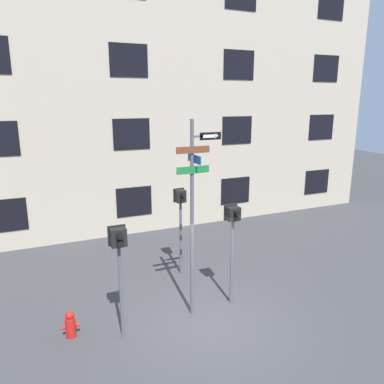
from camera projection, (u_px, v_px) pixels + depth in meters
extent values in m
plane|color=#38383A|center=(212.00, 324.00, 9.37)|extent=(60.00, 60.00, 0.00)
cube|color=tan|center=(127.00, 61.00, 14.39)|extent=(24.00, 0.60, 13.84)
cube|color=black|center=(5.00, 216.00, 13.56)|extent=(1.48, 0.03, 1.22)
cube|color=black|center=(134.00, 202.00, 15.43)|extent=(1.48, 0.03, 1.22)
cube|color=black|center=(235.00, 191.00, 17.30)|extent=(1.48, 0.03, 1.22)
cube|color=black|center=(317.00, 182.00, 19.17)|extent=(1.48, 0.03, 1.22)
cube|color=black|center=(132.00, 134.00, 14.77)|extent=(1.48, 0.03, 1.22)
cube|color=black|center=(237.00, 130.00, 16.64)|extent=(1.48, 0.03, 1.22)
cube|color=black|center=(321.00, 127.00, 18.50)|extent=(1.48, 0.03, 1.22)
cube|color=black|center=(129.00, 60.00, 14.10)|extent=(1.48, 0.03, 1.22)
cube|color=black|center=(239.00, 65.00, 15.97)|extent=(1.48, 0.03, 1.22)
cube|color=black|center=(326.00, 68.00, 17.84)|extent=(1.48, 0.03, 1.22)
cube|color=black|center=(331.00, 5.00, 17.17)|extent=(1.48, 0.03, 1.22)
cylinder|color=#4C4C51|center=(192.00, 222.00, 9.25)|extent=(0.09, 0.09, 5.04)
cube|color=#4C4C51|center=(201.00, 136.00, 8.84)|extent=(0.47, 0.05, 0.05)
cube|color=brown|center=(193.00, 150.00, 8.76)|extent=(0.85, 0.02, 0.16)
cube|color=#14478C|center=(194.00, 159.00, 8.89)|extent=(0.02, 0.73, 0.19)
cube|color=#196B2D|center=(193.00, 170.00, 8.88)|extent=(0.84, 0.02, 0.18)
cube|color=black|center=(210.00, 136.00, 8.91)|extent=(0.56, 0.02, 0.18)
cube|color=white|center=(209.00, 136.00, 8.89)|extent=(0.32, 0.01, 0.07)
cone|color=white|center=(217.00, 136.00, 8.97)|extent=(0.10, 0.14, 0.14)
cylinder|color=#4C4C51|center=(121.00, 292.00, 8.64)|extent=(0.08, 0.08, 2.30)
cube|color=black|center=(118.00, 237.00, 8.31)|extent=(0.35, 0.26, 0.41)
cube|color=black|center=(117.00, 235.00, 8.44)|extent=(0.41, 0.02, 0.47)
cylinder|color=black|center=(120.00, 236.00, 8.12)|extent=(0.14, 0.12, 0.14)
cylinder|color=black|center=(120.00, 244.00, 8.17)|extent=(0.14, 0.12, 0.14)
cylinder|color=#EA4C14|center=(119.00, 235.00, 8.17)|extent=(0.12, 0.01, 0.12)
cylinder|color=#4C4C51|center=(232.00, 262.00, 10.10)|extent=(0.08, 0.08, 2.40)
cube|color=black|center=(233.00, 214.00, 9.77)|extent=(0.34, 0.26, 0.36)
cube|color=black|center=(230.00, 212.00, 9.90)|extent=(0.40, 0.02, 0.42)
cylinder|color=black|center=(237.00, 213.00, 9.58)|extent=(0.12, 0.12, 0.12)
cylinder|color=black|center=(237.00, 219.00, 9.62)|extent=(0.12, 0.12, 0.12)
cylinder|color=#EA4C14|center=(236.00, 212.00, 9.63)|extent=(0.10, 0.01, 0.10)
cylinder|color=#4C4C51|center=(181.00, 238.00, 11.85)|extent=(0.08, 0.08, 2.40)
cube|color=black|center=(180.00, 196.00, 11.52)|extent=(0.30, 0.26, 0.38)
cube|color=black|center=(179.00, 195.00, 11.64)|extent=(0.36, 0.02, 0.44)
cylinder|color=black|center=(183.00, 195.00, 11.33)|extent=(0.13, 0.12, 0.13)
cylinder|color=black|center=(183.00, 200.00, 11.37)|extent=(0.13, 0.12, 0.13)
cylinder|color=#EA4C14|center=(182.00, 194.00, 11.38)|extent=(0.11, 0.01, 0.11)
cylinder|color=red|center=(71.00, 327.00, 8.84)|extent=(0.24, 0.24, 0.50)
sphere|color=red|center=(70.00, 315.00, 8.76)|extent=(0.20, 0.20, 0.20)
cylinder|color=red|center=(64.00, 328.00, 8.77)|extent=(0.08, 0.08, 0.08)
cylinder|color=red|center=(77.00, 325.00, 8.89)|extent=(0.08, 0.08, 0.08)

